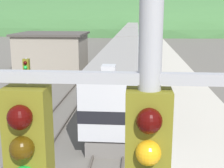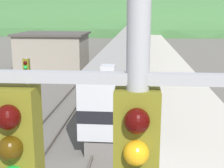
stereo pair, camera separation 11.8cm
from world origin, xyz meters
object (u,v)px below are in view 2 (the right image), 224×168
at_px(carriage_second, 130,44).
at_px(signal_post_siding, 27,78).
at_px(express_train_lead_car, 121,72).
at_px(carriage_third, 133,34).
at_px(carriage_fourth, 135,29).

bearing_deg(carriage_second, signal_post_siding, -100.18).
bearing_deg(express_train_lead_car, carriage_third, 90.00).
relative_size(express_train_lead_car, carriage_fourth, 1.06).
relative_size(express_train_lead_car, signal_post_siding, 5.15).
xyz_separation_m(carriage_second, carriage_third, (0.00, 21.42, 0.00)).
distance_m(carriage_fourth, signal_post_siding, 71.94).
xyz_separation_m(express_train_lead_car, carriage_fourth, (0.00, 65.10, -0.01)).
height_order(express_train_lead_car, carriage_third, express_train_lead_car).
relative_size(carriage_second, carriage_fourth, 1.00).
xyz_separation_m(carriage_third, carriage_fourth, (0.00, 21.42, 0.00)).
height_order(carriage_second, signal_post_siding, signal_post_siding).
bearing_deg(signal_post_siding, carriage_third, 84.11).
distance_m(express_train_lead_car, carriage_fourth, 65.10).
height_order(carriage_third, signal_post_siding, signal_post_siding).
bearing_deg(carriage_third, express_train_lead_car, -90.00).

